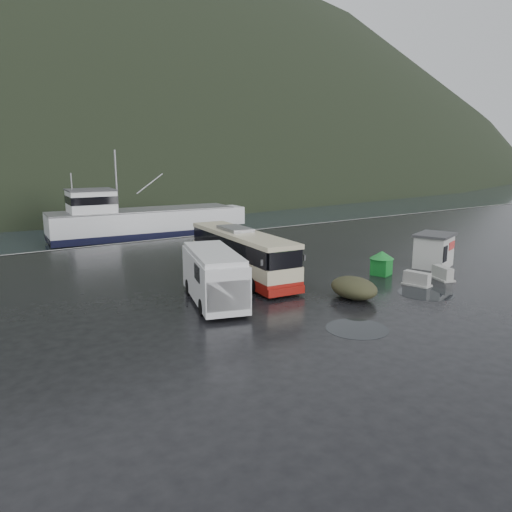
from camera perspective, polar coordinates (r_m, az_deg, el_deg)
ground at (r=28.41m, az=4.28°, el=-3.95°), size 160.00×160.00×0.00m
harbor_water at (r=132.77m, az=-26.72°, el=7.19°), size 300.00×180.00×0.02m
quay_edge at (r=45.45m, az=-11.48°, el=1.79°), size 160.00×0.60×1.50m
coach_bus at (r=31.39m, az=-1.66°, el=-2.40°), size 3.88×11.11×3.07m
white_van at (r=26.23m, az=-4.81°, el=-5.30°), size 4.10×7.01×2.78m
waste_bin_left at (r=28.33m, az=2.30°, el=-3.97°), size 1.23×1.23×1.36m
waste_bin_right at (r=32.90m, az=14.09°, el=-2.09°), size 1.39×1.39×1.55m
dome_tent at (r=27.38m, az=11.07°, el=-4.75°), size 2.33×3.09×1.15m
ticket_kiosk at (r=36.22m, az=19.54°, el=-1.17°), size 3.52×3.09×2.30m
jersey_barrier_a at (r=32.82m, az=20.48°, el=-2.53°), size 1.29×1.80×0.81m
jersey_barrier_b at (r=30.88m, az=17.86°, el=-3.21°), size 1.14×1.76×0.81m
fishing_trawler at (r=55.13m, az=-12.73°, el=3.46°), size 23.32×7.04×9.19m
puddles at (r=26.30m, az=15.95°, el=-5.66°), size 10.23×4.89×0.01m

